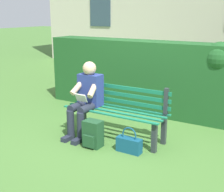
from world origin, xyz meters
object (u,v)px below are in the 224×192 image
(park_bench, at_px, (118,110))
(handbag, at_px, (129,144))
(backpack, at_px, (93,134))
(person_seated, at_px, (86,97))

(park_bench, height_order, handbag, park_bench)
(backpack, bearing_deg, park_bench, -101.28)
(park_bench, relative_size, person_seated, 1.40)
(park_bench, xyz_separation_m, person_seated, (0.49, 0.18, 0.19))
(backpack, xyz_separation_m, handbag, (-0.56, -0.11, -0.08))
(handbag, bearing_deg, person_seated, -15.31)
(person_seated, relative_size, handbag, 3.15)
(person_seated, height_order, backpack, person_seated)
(backpack, relative_size, handbag, 1.07)
(park_bench, relative_size, backpack, 4.11)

